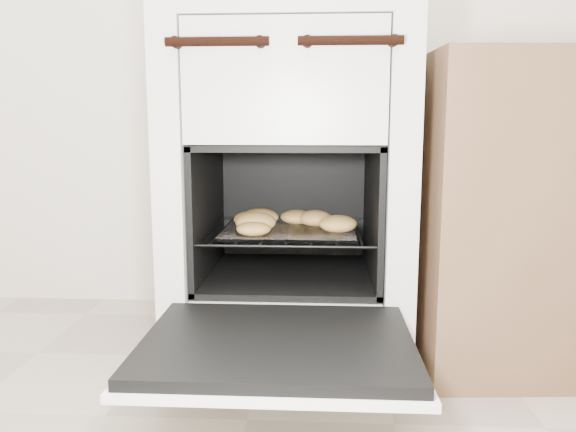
# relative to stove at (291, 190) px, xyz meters

# --- Properties ---
(stove) EXTENTS (0.64, 0.71, 0.98)m
(stove) POSITION_rel_stove_xyz_m (0.00, 0.00, 0.00)
(stove) COLOR silver
(stove) RESTS_ON ground
(oven_door) EXTENTS (0.57, 0.45, 0.04)m
(oven_door) POSITION_rel_stove_xyz_m (-0.00, -0.54, -0.27)
(oven_door) COLOR black
(oven_door) RESTS_ON stove
(oven_rack) EXTENTS (0.46, 0.45, 0.01)m
(oven_rack) POSITION_rel_stove_xyz_m (0.00, -0.07, -0.11)
(oven_rack) COLOR black
(oven_rack) RESTS_ON stove
(foil_sheet) EXTENTS (0.36, 0.32, 0.01)m
(foil_sheet) POSITION_rel_stove_xyz_m (-0.00, -0.09, -0.10)
(foil_sheet) COLOR white
(foil_sheet) RESTS_ON oven_rack
(baked_rolls) EXTENTS (0.38, 0.29, 0.05)m
(baked_rolls) POSITION_rel_stove_xyz_m (-0.02, -0.09, -0.08)
(baked_rolls) COLOR tan
(baked_rolls) RESTS_ON foil_sheet
(counter) EXTENTS (0.88, 0.62, 0.85)m
(counter) POSITION_rel_stove_xyz_m (0.77, -0.01, -0.05)
(counter) COLOR brown
(counter) RESTS_ON ground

